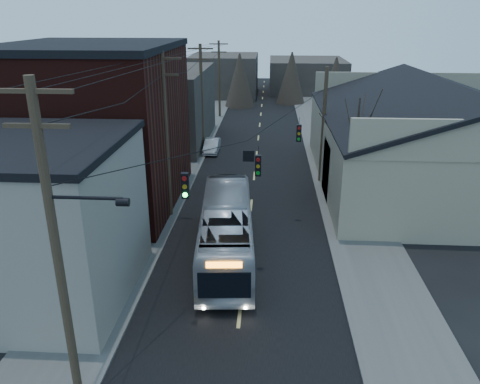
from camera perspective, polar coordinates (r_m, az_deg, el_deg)
name	(u,v)px	position (r m, az deg, el deg)	size (l,w,h in m)	color
road_surface	(256,161)	(40.47, 1.95, 3.80)	(9.00, 110.00, 0.02)	black
sidewalk_left	(181,159)	(41.14, -7.16, 4.01)	(4.00, 110.00, 0.12)	#474744
sidewalk_right	(332,162)	(40.81, 11.13, 3.63)	(4.00, 110.00, 0.12)	#474744
building_clapboard	(32,224)	(22.01, -23.99, -3.54)	(8.00, 8.00, 7.00)	gray
building_brick	(96,130)	(31.49, -17.20, 7.29)	(10.00, 12.00, 10.00)	black
building_left_far	(160,106)	(46.66, -9.69, 10.25)	(9.00, 14.00, 7.00)	#332D28
warehouse	(433,149)	(36.89, 22.44, 4.84)	(16.16, 20.60, 7.73)	gray
building_far_left	(224,75)	(74.53, -1.91, 14.07)	(10.00, 12.00, 6.00)	#332D28
building_far_right	(307,75)	(79.44, 8.11, 13.94)	(12.00, 14.00, 5.00)	#332D28
bare_tree	(355,155)	(30.34, 13.83, 4.38)	(0.40, 0.40, 7.20)	black
utility_lines	(211,118)	(33.80, -3.61, 8.98)	(11.24, 45.28, 10.50)	#382B1E
bus	(226,230)	(24.17, -1.67, -4.64)	(2.53, 10.81, 3.01)	#9FA3AA
parked_car	(212,146)	(43.00, -3.46, 5.64)	(1.29, 3.70, 1.22)	#9EA2A6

